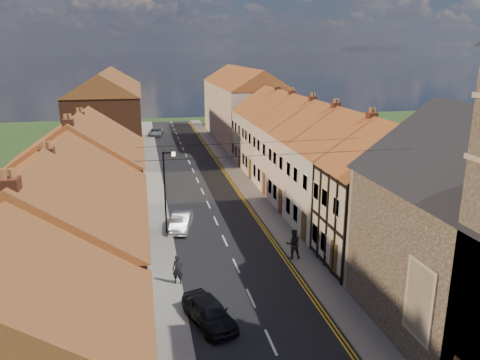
{
  "coord_description": "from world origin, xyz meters",
  "views": [
    {
      "loc": [
        -5.19,
        -11.85,
        12.91
      ],
      "look_at": [
        1.71,
        20.98,
        3.5
      ],
      "focal_mm": 35.0,
      "sensor_mm": 36.0,
      "label": 1
    }
  ],
  "objects_px": {
    "car_near": "(209,312)",
    "pedestrian_right": "(293,244)",
    "pedestrian_left": "(178,270)",
    "car_mid": "(181,222)",
    "car_distant": "(156,132)",
    "lamppost": "(166,188)"
  },
  "relations": [
    {
      "from": "car_near",
      "to": "car_distant",
      "type": "height_order",
      "value": "car_near"
    },
    {
      "from": "lamppost",
      "to": "car_near",
      "type": "xyz_separation_m",
      "value": [
        1.28,
        -11.93,
        -2.88
      ]
    },
    {
      "from": "car_distant",
      "to": "pedestrian_left",
      "type": "height_order",
      "value": "pedestrian_left"
    },
    {
      "from": "car_mid",
      "to": "car_distant",
      "type": "xyz_separation_m",
      "value": [
        -0.42,
        40.03,
        -0.02
      ]
    },
    {
      "from": "pedestrian_left",
      "to": "pedestrian_right",
      "type": "distance_m",
      "value": 7.63
    },
    {
      "from": "car_near",
      "to": "pedestrian_right",
      "type": "xyz_separation_m",
      "value": [
        6.23,
        6.06,
        0.43
      ]
    },
    {
      "from": "car_near",
      "to": "car_distant",
      "type": "distance_m",
      "value": 52.75
    },
    {
      "from": "car_near",
      "to": "pedestrian_left",
      "type": "bearing_deg",
      "value": 87.09
    },
    {
      "from": "car_near",
      "to": "car_mid",
      "type": "height_order",
      "value": "car_near"
    },
    {
      "from": "car_near",
      "to": "car_mid",
      "type": "distance_m",
      "value": 12.72
    },
    {
      "from": "lamppost",
      "to": "car_mid",
      "type": "bearing_deg",
      "value": 37.14
    },
    {
      "from": "lamppost",
      "to": "pedestrian_left",
      "type": "distance_m",
      "value": 8.15
    },
    {
      "from": "lamppost",
      "to": "pedestrian_left",
      "type": "height_order",
      "value": "lamppost"
    },
    {
      "from": "pedestrian_left",
      "to": "pedestrian_right",
      "type": "bearing_deg",
      "value": 32.68
    },
    {
      "from": "lamppost",
      "to": "pedestrian_left",
      "type": "xyz_separation_m",
      "value": [
        0.11,
        -7.73,
        -2.57
      ]
    },
    {
      "from": "car_distant",
      "to": "pedestrian_right",
      "type": "xyz_separation_m",
      "value": [
        6.9,
        -46.68,
        0.5
      ]
    },
    {
      "from": "car_near",
      "to": "pedestrian_left",
      "type": "xyz_separation_m",
      "value": [
        -1.17,
        4.2,
        0.31
      ]
    },
    {
      "from": "car_near",
      "to": "pedestrian_right",
      "type": "distance_m",
      "value": 8.7
    },
    {
      "from": "car_distant",
      "to": "lamppost",
      "type": "bearing_deg",
      "value": -81.22
    },
    {
      "from": "car_near",
      "to": "car_distant",
      "type": "bearing_deg",
      "value": 72.26
    },
    {
      "from": "pedestrian_left",
      "to": "lamppost",
      "type": "bearing_deg",
      "value": 109.38
    },
    {
      "from": "car_near",
      "to": "car_mid",
      "type": "xyz_separation_m",
      "value": [
        -0.25,
        12.72,
        -0.04
      ]
    }
  ]
}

